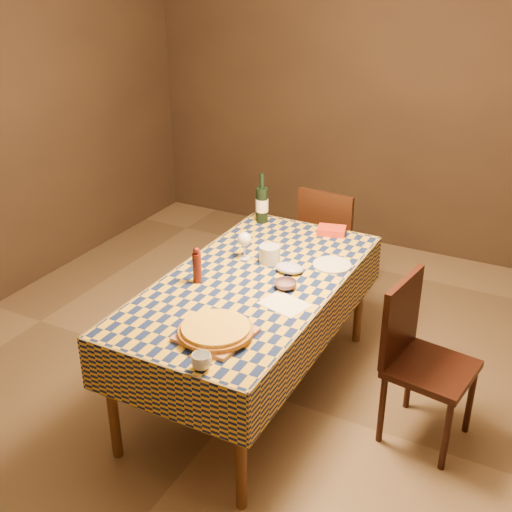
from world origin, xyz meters
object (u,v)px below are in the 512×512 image
cutting_board (216,334)px  bowl (285,285)px  white_plate (332,265)px  chair_right (418,352)px  pizza (216,330)px  wine_bottle (262,204)px  chair_far (330,240)px  dining_table (252,292)px

cutting_board → bowl: 0.61m
white_plate → chair_right: size_ratio=0.24×
pizza → chair_right: chair_right is taller
wine_bottle → chair_far: bearing=52.6°
cutting_board → chair_right: chair_right is taller
cutting_board → chair_right: (0.84, 0.69, -0.26)m
cutting_board → pizza: size_ratio=0.84×
white_plate → dining_table: bearing=-131.6°
bowl → chair_right: bearing=6.8°
cutting_board → white_plate: (0.22, 0.97, -0.00)m
wine_bottle → chair_far: wine_bottle is taller
cutting_board → white_plate: size_ratio=1.39×
pizza → bowl: pizza is taller
bowl → white_plate: bowl is taller
dining_table → pizza: size_ratio=4.87×
pizza → white_plate: (0.22, 0.97, -0.03)m
dining_table → cutting_board: bearing=-78.8°
dining_table → wine_bottle: (-0.34, 0.79, 0.20)m
dining_table → wine_bottle: 0.89m
white_plate → bowl: bearing=-109.0°
dining_table → white_plate: (0.34, 0.38, 0.08)m
dining_table → bowl: (0.21, 0.00, 0.10)m
dining_table → wine_bottle: size_ratio=5.39×
cutting_board → chair_right: bearing=39.5°
wine_bottle → white_plate: 0.81m
pizza → chair_far: chair_far is taller
chair_far → dining_table: bearing=-89.9°
bowl → wine_bottle: (-0.55, 0.79, 0.11)m
white_plate → chair_far: chair_far is taller
cutting_board → chair_far: bearing=93.7°
cutting_board → chair_far: chair_far is taller
white_plate → chair_right: bearing=-24.8°
cutting_board → pizza: (0.00, 0.00, 0.03)m
dining_table → chair_right: 0.97m
pizza → bowl: size_ratio=3.00×
chair_far → white_plate: bearing=-68.6°
bowl → chair_right: size_ratio=0.14×
bowl → chair_far: chair_far is taller
chair_far → cutting_board: bearing=-86.3°
dining_table → chair_far: size_ratio=1.98×
chair_right → cutting_board: bearing=-140.5°
wine_bottle → pizza: bearing=-71.7°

